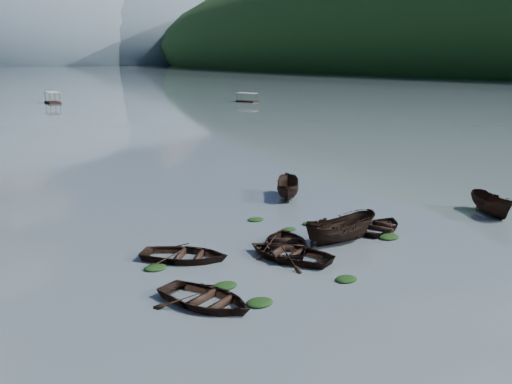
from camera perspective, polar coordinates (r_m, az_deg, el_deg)
ground_plane at (r=27.82m, az=13.86°, el=-8.82°), size 2400.00×2400.00×0.00m
haze_mtn_c at (r=931.05m, az=-23.95°, el=11.61°), size 520.00×520.00×260.00m
haze_mtn_d at (r=978.04m, az=-13.30°, el=12.41°), size 520.00×520.00×220.00m
rowboat_0 at (r=24.91m, az=-5.05°, el=-11.16°), size 4.77×5.49×0.95m
rowboat_1 at (r=31.50m, az=3.06°, el=-5.78°), size 5.61×6.08×1.03m
rowboat_2 at (r=33.04m, az=8.40°, el=-4.99°), size 4.87×2.10×1.84m
rowboat_3 at (r=30.21m, az=3.32°, el=-6.63°), size 5.01×5.74×0.99m
rowboat_4 at (r=35.80m, az=12.44°, el=-3.71°), size 4.87×4.26×0.84m
rowboat_5 at (r=41.42m, az=22.47°, el=-2.10°), size 3.31×4.66×1.69m
rowboat_6 at (r=30.15m, az=-7.14°, el=-6.76°), size 5.62×5.55×0.96m
rowboat_8 at (r=42.97m, az=3.15°, el=-0.55°), size 3.95×4.52×1.70m
weed_clump_0 at (r=24.87m, az=0.37°, el=-11.15°), size 1.21×0.99×0.26m
weed_clump_1 at (r=26.63m, az=-3.09°, el=-9.46°), size 1.14×0.91×0.25m
weed_clump_2 at (r=27.66m, az=9.00°, el=-8.72°), size 1.12×0.89×0.24m
weed_clump_3 at (r=35.00m, az=3.36°, el=-3.81°), size 0.86×0.73×0.19m
weed_clump_4 at (r=34.29m, az=13.13°, el=-4.51°), size 1.31×1.04×0.27m
weed_clump_5 at (r=29.14m, az=-10.01°, el=-7.59°), size 1.17×0.94×0.25m
weed_clump_6 at (r=36.96m, az=-0.03°, el=-2.85°), size 1.08×0.90×0.23m
weed_clump_7 at (r=36.22m, az=5.45°, el=-3.25°), size 1.07×0.86×0.23m
pontoon_centre at (r=139.55m, az=-19.64°, el=8.36°), size 3.08×6.58×2.46m
pontoon_right at (r=135.47m, az=-0.91°, el=8.99°), size 3.85×5.71×2.02m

